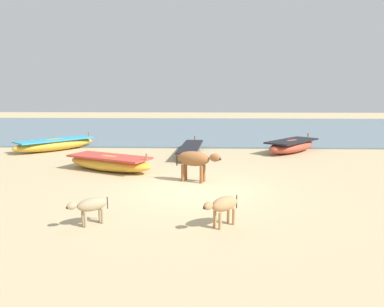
# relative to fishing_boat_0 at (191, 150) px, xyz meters

# --- Properties ---
(ground) EXTENTS (80.00, 80.00, 0.00)m
(ground) POSITION_rel_fishing_boat_0_xyz_m (0.39, -6.00, -0.23)
(ground) COLOR tan
(sea_water) EXTENTS (60.00, 20.00, 0.08)m
(sea_water) POSITION_rel_fishing_boat_0_xyz_m (0.39, 11.85, -0.19)
(sea_water) COLOR slate
(sea_water) RESTS_ON ground
(fishing_boat_0) EXTENTS (1.15, 4.64, 0.62)m
(fishing_boat_0) POSITION_rel_fishing_boat_0_xyz_m (0.00, 0.00, 0.00)
(fishing_boat_0) COLOR #5B5651
(fishing_boat_0) RESTS_ON ground
(fishing_boat_2) EXTENTS (3.56, 3.81, 0.77)m
(fishing_boat_2) POSITION_rel_fishing_boat_0_xyz_m (-6.68, 1.02, 0.08)
(fishing_boat_2) COLOR gold
(fishing_boat_2) RESTS_ON ground
(fishing_boat_3) EXTENTS (3.68, 2.53, 0.75)m
(fishing_boat_3) POSITION_rel_fishing_boat_0_xyz_m (-2.82, -3.46, 0.07)
(fishing_boat_3) COLOR gold
(fishing_boat_3) RESTS_ON ground
(fishing_boat_6) EXTENTS (3.24, 3.43, 0.79)m
(fishing_boat_6) POSITION_rel_fishing_boat_0_xyz_m (4.77, 0.87, 0.09)
(fishing_boat_6) COLOR #B74733
(fishing_boat_6) RESTS_ON ground
(cow_adult_brown) EXTENTS (1.47, 0.80, 0.98)m
(cow_adult_brown) POSITION_rel_fishing_boat_0_xyz_m (0.33, -5.00, 0.47)
(cow_adult_brown) COLOR brown
(cow_adult_brown) RESTS_ON ground
(calf_near_dun) EXTENTS (0.81, 0.70, 0.60)m
(calf_near_dun) POSITION_rel_fishing_boat_0_xyz_m (-1.81, -8.90, 0.20)
(calf_near_dun) COLOR tan
(calf_near_dun) RESTS_ON ground
(calf_far_tan) EXTENTS (0.85, 0.81, 0.65)m
(calf_far_tan) POSITION_rel_fishing_boat_0_xyz_m (1.03, -8.90, 0.24)
(calf_far_tan) COLOR tan
(calf_far_tan) RESTS_ON ground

